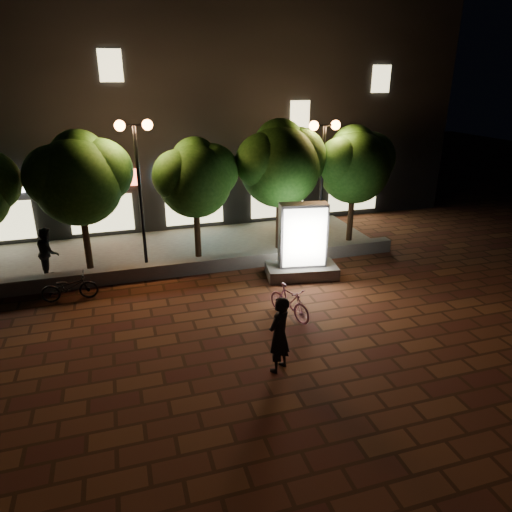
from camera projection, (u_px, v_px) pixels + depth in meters
name	position (u px, v px, depth m)	size (l,w,h in m)	color
ground	(216.00, 327.00, 12.95)	(80.00, 80.00, 0.00)	brown
retaining_wall	(192.00, 267.00, 16.42)	(16.00, 0.45, 0.50)	slate
sidewalk	(182.00, 249.00, 18.72)	(16.00, 5.00, 0.08)	slate
building_block	(156.00, 111.00, 22.69)	(28.00, 8.12, 11.30)	black
tree_left	(79.00, 176.00, 15.62)	(3.60, 3.00, 4.89)	black
tree_mid	(196.00, 176.00, 16.79)	(3.24, 2.70, 4.50)	black
tree_right	(281.00, 161.00, 17.56)	(3.72, 3.10, 5.07)	black
tree_far_right	(355.00, 162.00, 18.51)	(3.48, 2.90, 4.76)	black
street_lamp_left	(137.00, 157.00, 15.70)	(1.26, 0.36, 5.18)	black
street_lamp_right	(323.00, 152.00, 17.66)	(1.26, 0.36, 4.98)	black
ad_kiosk	(302.00, 248.00, 15.87)	(2.61, 1.60, 2.65)	slate
scooter_pink	(289.00, 302.00, 13.30)	(0.47, 1.65, 0.99)	#D889C3
rider	(279.00, 335.00, 10.73)	(0.70, 0.46, 1.92)	black
scooter_parked	(69.00, 287.00, 14.36)	(0.59, 1.70, 0.89)	black
pedestrian	(48.00, 252.00, 15.74)	(0.87, 0.67, 1.78)	black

